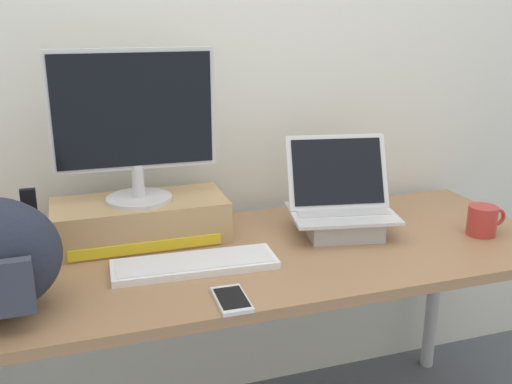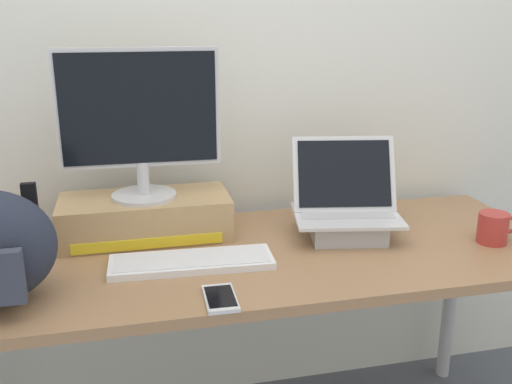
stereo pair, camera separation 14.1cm
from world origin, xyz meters
The scene contains 8 objects.
back_wall centered at (0.00, 0.44, 1.30)m, with size 7.00×0.10×2.60m, color silver.
desk centered at (0.00, 0.00, 0.67)m, with size 1.80×0.68×0.74m.
toner_box_yellow centered at (-0.30, 0.19, 0.80)m, with size 0.51×0.24×0.13m.
desktop_monitor centered at (-0.30, 0.19, 1.10)m, with size 0.47×0.19×0.44m.
open_laptop centered at (0.30, 0.06, 0.80)m, with size 0.36×0.30×0.29m.
external_keyboard centered at (-0.19, -0.06, 0.75)m, with size 0.45×0.16×0.02m.
coffee_mug centered at (0.71, -0.10, 0.79)m, with size 0.13×0.09×0.09m.
cell_phone centered at (-0.15, -0.27, 0.75)m, with size 0.08×0.14×0.01m.
Camera 2 is at (-0.36, -1.53, 1.41)m, focal length 40.90 mm.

